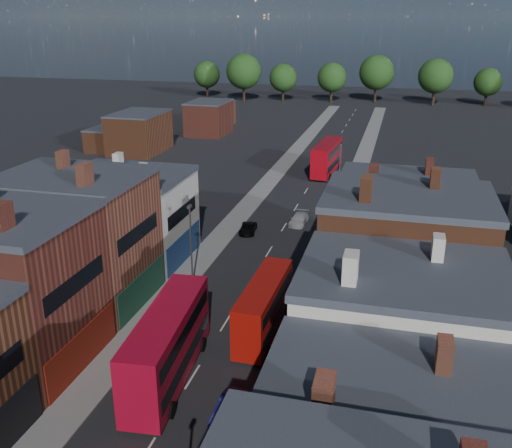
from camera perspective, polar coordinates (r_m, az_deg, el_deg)
The scene contains 11 objects.
pavement_west at distance 73.43m, azimuth -1.84°, elevation 0.69°, with size 3.00×200.00×0.12m, color gray.
pavement_east at distance 71.07m, azimuth 8.28°, elevation -0.19°, with size 3.00×200.00×0.12m, color gray.
lamp_post_2 at distance 53.67m, azimuth -6.53°, elevation -1.60°, with size 0.25×0.70×8.12m.
lamp_post_3 at distance 79.34m, azimuth 8.36°, elevation 5.47°, with size 0.25×0.70×8.12m.
bus_0 at distance 41.08m, azimuth -8.86°, elevation -11.78°, with size 3.93×12.57×5.34m.
bus_1 at distance 46.41m, azimuth 0.78°, elevation -8.21°, with size 2.80×10.40×4.47m.
bus_2 at distance 94.44m, azimuth 7.10°, elevation 6.66°, with size 3.69×12.08×5.14m.
car_1 at distance 38.61m, azimuth -2.75°, elevation -17.94°, with size 1.34×3.85×1.27m, color navy.
car_2 at distance 68.11m, azimuth -0.82°, elevation -0.44°, with size 1.82×3.94×1.10m, color black.
car_3 at distance 71.10m, azimuth 4.31°, elevation 0.49°, with size 1.83×4.49×1.30m, color silver.
ped_1 at distance 44.23m, azimuth -12.92°, elevation -12.55°, with size 0.79×0.43×1.62m, color #402419.
Camera 1 is at (13.12, -16.45, 24.38)m, focal length 40.00 mm.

